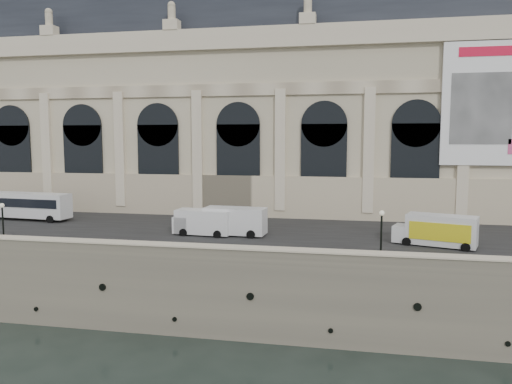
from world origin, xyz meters
TOP-DOWN VIEW (x-y plane):
  - ground at (0.00, 0.00)m, footprint 260.00×260.00m
  - quay at (0.00, 35.00)m, footprint 160.00×70.00m
  - street at (0.00, 14.00)m, footprint 160.00×24.00m
  - parapet at (0.00, 0.60)m, footprint 160.00×1.40m
  - museum at (-5.98, 30.86)m, footprint 69.00×18.70m
  - bus_left at (-27.35, 14.95)m, footprint 10.87×3.22m
  - van_b at (-2.12, 10.72)m, footprint 6.26×2.84m
  - van_c at (-5.06, 10.27)m, footprint 5.77×2.67m
  - box_truck at (16.57, 9.37)m, footprint 7.23×4.19m
  - lamp_left at (-20.22, 1.93)m, footprint 0.39×0.39m
  - lamp_right at (11.54, 2.71)m, footprint 0.41×0.41m

SIDE VIEW (x-z plane):
  - ground at x=0.00m, z-range 0.00..0.00m
  - quay at x=0.00m, z-range 0.00..6.00m
  - street at x=0.00m, z-range 6.00..6.06m
  - parapet at x=0.00m, z-range 6.01..7.22m
  - van_c at x=-5.06m, z-range 6.03..8.53m
  - van_b at x=-2.12m, z-range 6.03..8.76m
  - box_truck at x=16.57m, z-range 6.01..8.79m
  - bus_left at x=-27.35m, z-range 6.19..9.35m
  - lamp_left at x=-20.22m, z-range 5.99..9.81m
  - lamp_right at x=11.54m, z-range 5.99..9.97m
  - museum at x=-5.98m, z-range 5.17..34.27m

